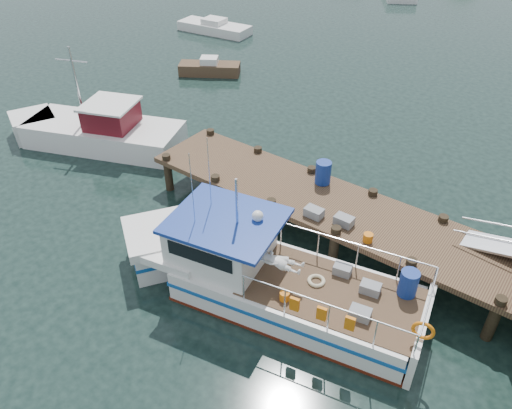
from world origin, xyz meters
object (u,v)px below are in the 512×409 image
Objects in this scene: lobster_boat at (259,273)px; moored_a at (214,27)px; dock at (504,247)px; moored_rowboat at (210,68)px; work_boat at (96,130)px.

lobster_boat reaches higher than moored_a.
moored_a is (-24.06, 15.49, -1.87)m from dock.
moored_rowboat is 0.66× the size of moored_a.
moored_rowboat is 8.28m from moored_a.
work_boat is (-11.65, 3.18, -0.16)m from lobster_boat.
dock reaches higher than moored_rowboat.
work_boat is at bearing -177.91° from dock.
moored_rowboat is at bearing 77.35° from work_boat.
work_boat is (-17.33, -0.63, -1.52)m from dock.
moored_a is at bearing 147.22° from dock.
moored_a is (-18.37, 19.31, -0.50)m from lobster_boat.
moored_rowboat reaches higher than moored_a.
lobster_boat is 2.73× the size of moored_rowboat.
work_boat reaches higher than moored_rowboat.
dock is 1.97× the size of work_boat.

